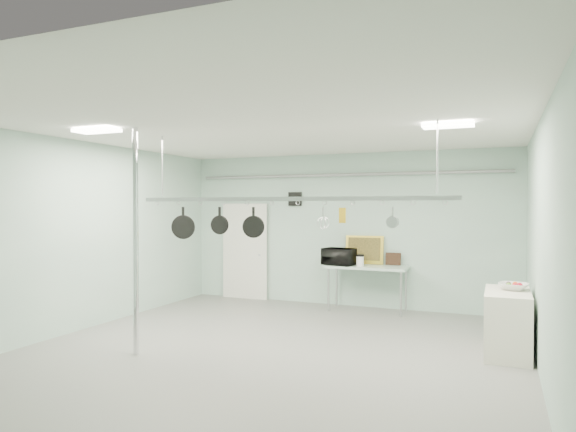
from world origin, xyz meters
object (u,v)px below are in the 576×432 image
at_px(chrome_pole, 136,241).
at_px(skillet_right, 253,222).
at_px(prep_table, 367,269).
at_px(pot_rack, 285,197).
at_px(skillet_left, 183,223).
at_px(fruit_bowl, 513,286).
at_px(side_cabinet, 507,323).
at_px(microwave, 339,257).
at_px(coffee_canister, 360,261).
at_px(skillet_mid, 220,220).

bearing_deg(chrome_pole, skillet_right, 32.70).
bearing_deg(chrome_pole, prep_table, 61.29).
height_order(pot_rack, skillet_right, pot_rack).
xyz_separation_m(chrome_pole, skillet_right, (1.40, 0.90, 0.26)).
bearing_deg(prep_table, skillet_left, -122.66).
bearing_deg(skillet_left, fruit_bowl, -4.30).
height_order(prep_table, side_cabinet, prep_table).
xyz_separation_m(microwave, skillet_right, (-0.35, -3.19, 0.78)).
distance_m(coffee_canister, fruit_bowl, 3.35).
distance_m(microwave, skillet_mid, 3.42).
bearing_deg(coffee_canister, microwave, 174.86).
xyz_separation_m(pot_rack, skillet_left, (-1.72, 0.00, -0.39)).
height_order(skillet_mid, skillet_right, same).
distance_m(chrome_pole, pot_rack, 2.19).
relative_size(side_cabinet, coffee_canister, 6.12).
xyz_separation_m(side_cabinet, fruit_bowl, (0.08, 0.13, 0.50)).
xyz_separation_m(skillet_left, skillet_mid, (0.65, 0.00, 0.05)).
distance_m(microwave, skillet_left, 3.64).
height_order(side_cabinet, microwave, microwave).
bearing_deg(skillet_mid, side_cabinet, 7.43).
bearing_deg(coffee_canister, skillet_right, -104.02).
bearing_deg(skillet_left, microwave, 45.13).
height_order(microwave, coffee_canister, microwave).
xyz_separation_m(fruit_bowl, skillet_right, (-3.52, -1.23, 0.91)).
distance_m(side_cabinet, coffee_canister, 3.41).
bearing_deg(chrome_pole, fruit_bowl, 23.35).
height_order(chrome_pole, skillet_mid, chrome_pole).
distance_m(prep_table, coffee_canister, 0.25).
xyz_separation_m(coffee_canister, skillet_right, (-0.79, -3.15, 0.86)).
xyz_separation_m(side_cabinet, microwave, (-3.10, 2.09, 0.62)).
distance_m(fruit_bowl, skillet_right, 3.84).
height_order(skillet_left, skillet_mid, same).
bearing_deg(fruit_bowl, coffee_canister, 144.84).
distance_m(chrome_pole, fruit_bowl, 5.41).
distance_m(coffee_canister, skillet_mid, 3.54).
xyz_separation_m(side_cabinet, coffee_canister, (-2.66, 2.05, 0.55)).
relative_size(skillet_left, skillet_mid, 1.23).
distance_m(pot_rack, skillet_mid, 1.12).
bearing_deg(skillet_right, microwave, 66.93).
height_order(side_cabinet, fruit_bowl, fruit_bowl).
bearing_deg(pot_rack, microwave, 92.74).
bearing_deg(microwave, skillet_right, 95.92).
bearing_deg(coffee_canister, side_cabinet, -37.68).
height_order(microwave, skillet_left, skillet_left).
bearing_deg(pot_rack, skillet_right, 180.00).
height_order(fruit_bowl, skillet_right, skillet_right).
bearing_deg(coffee_canister, pot_rack, -95.25).
distance_m(microwave, fruit_bowl, 3.74).
xyz_separation_m(pot_rack, skillet_mid, (-1.07, 0.00, -0.35)).
xyz_separation_m(microwave, skillet_mid, (-0.91, -3.19, 0.81)).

